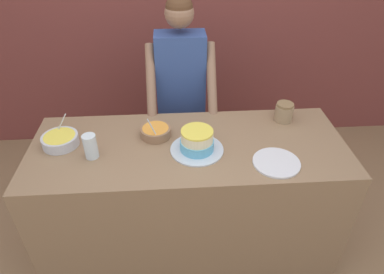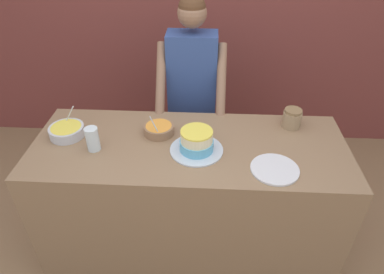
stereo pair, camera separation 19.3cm
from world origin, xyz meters
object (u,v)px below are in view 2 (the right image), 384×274
at_px(cake, 197,142).
at_px(frosting_bowl_yellow, 67,131).
at_px(person_baker, 192,84).
at_px(frosting_bowl_orange, 159,129).
at_px(stoneware_jar, 292,118).
at_px(drinking_glass, 93,139).
at_px(ceramic_plate, 275,169).

distance_m(cake, frosting_bowl_yellow, 0.80).
distance_m(person_baker, frosting_bowl_orange, 0.55).
height_order(cake, stoneware_jar, cake).
bearing_deg(frosting_bowl_yellow, person_baker, 38.13).
height_order(cake, drinking_glass, drinking_glass).
bearing_deg(ceramic_plate, frosting_bowl_yellow, 168.18).
distance_m(cake, ceramic_plate, 0.45).
distance_m(frosting_bowl_orange, ceramic_plate, 0.73).
xyz_separation_m(cake, frosting_bowl_yellow, (-0.79, 0.11, -0.02)).
bearing_deg(frosting_bowl_orange, drinking_glass, -152.89).
bearing_deg(frosting_bowl_orange, ceramic_plate, -25.05).
xyz_separation_m(frosting_bowl_yellow, drinking_glass, (0.20, -0.12, 0.04)).
bearing_deg(cake, drinking_glass, -178.25).
height_order(frosting_bowl_orange, drinking_glass, frosting_bowl_orange).
bearing_deg(frosting_bowl_yellow, frosting_bowl_orange, 5.68).
relative_size(ceramic_plate, stoneware_jar, 2.12).
bearing_deg(cake, frosting_bowl_yellow, 172.30).
height_order(cake, ceramic_plate, cake).
bearing_deg(ceramic_plate, drinking_glass, 172.73).
relative_size(cake, drinking_glass, 2.15).
distance_m(cake, frosting_bowl_orange, 0.29).
distance_m(person_baker, stoneware_jar, 0.76).
height_order(frosting_bowl_orange, ceramic_plate, frosting_bowl_orange).
distance_m(drinking_glass, stoneware_jar, 1.21).
height_order(cake, frosting_bowl_orange, frosting_bowl_orange).
bearing_deg(drinking_glass, person_baker, 52.91).
xyz_separation_m(drinking_glass, ceramic_plate, (1.01, -0.13, -0.07)).
xyz_separation_m(frosting_bowl_orange, frosting_bowl_yellow, (-0.55, -0.05, 0.00)).
relative_size(cake, frosting_bowl_yellow, 1.47).
height_order(person_baker, ceramic_plate, person_baker).
height_order(person_baker, drinking_glass, person_baker).
distance_m(frosting_bowl_yellow, stoneware_jar, 1.39).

